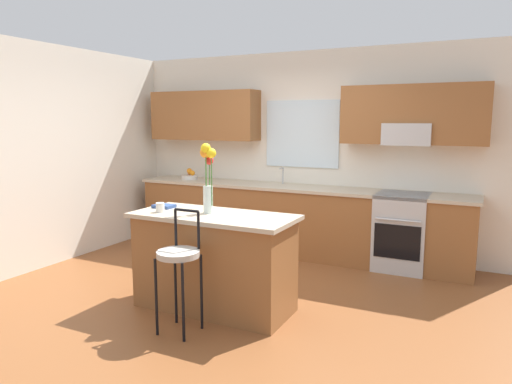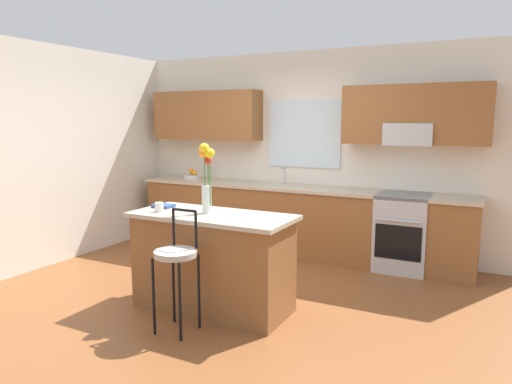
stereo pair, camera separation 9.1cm
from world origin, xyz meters
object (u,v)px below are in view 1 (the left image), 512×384
Objects in this scene: flower_vase at (208,172)px; mug_ceramic at (160,207)px; oven_range at (401,232)px; fruit_bowl_oranges at (190,176)px; cookbook at (164,206)px; kitchen_island at (214,261)px; bar_stool_near at (179,259)px.

flower_vase reaches higher than mug_ceramic.
fruit_bowl_oranges reaches higher than oven_range.
cookbook is (-0.11, 0.20, -0.03)m from mug_ceramic.
mug_ceramic is 2.52m from fruit_bowl_oranges.
flower_vase is 0.58m from mug_ceramic.
kitchen_island is at bearing -123.93° from oven_range.
mug_ceramic is 0.37× the size of fruit_bowl_oranges.
mug_ceramic is (-0.50, 0.42, 0.33)m from bar_stool_near.
mug_ceramic reaches higher than cookbook.
kitchen_island is 0.58m from bar_stool_near.
oven_range is at bearing -0.52° from fruit_bowl_oranges.
flower_vase reaches higher than cookbook.
mug_ceramic is (-0.44, -0.16, -0.35)m from flower_vase.
oven_range is at bearing 56.07° from kitchen_island.
bar_stool_near is 11.58× the size of mug_ceramic.
oven_range is 0.88× the size of bar_stool_near.
oven_range is 10.22× the size of mug_ceramic.
fruit_bowl_oranges reaches higher than mug_ceramic.
mug_ceramic is (-1.89, -2.19, 0.51)m from oven_range.
bar_stool_near is 0.73m from mug_ceramic.
mug_ceramic is at bearing -61.94° from fruit_bowl_oranges.
fruit_bowl_oranges is at bearing 128.20° from flower_vase.
kitchen_island is at bearing 15.63° from mug_ceramic.
flower_vase is at bearing 96.63° from bar_stool_near.
cookbook reaches higher than kitchen_island.
oven_range is 4.60× the size of cookbook.
bar_stool_near is at bearing -57.36° from fruit_bowl_oranges.
fruit_bowl_oranges is (-1.62, 2.06, -0.34)m from flower_vase.
bar_stool_near reaches higher than cookbook.
fruit_bowl_oranges is at bearing 129.08° from kitchen_island.
cookbook reaches higher than oven_range.
mug_ceramic is 0.22m from cookbook.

